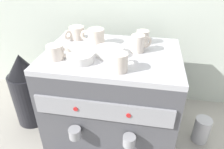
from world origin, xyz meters
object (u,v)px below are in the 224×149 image
at_px(espresso_machine, 112,96).
at_px(ceramic_bowl_0, 109,52).
at_px(coffee_grinder, 28,90).
at_px(milk_pitcher, 201,130).
at_px(ceramic_cup_0, 142,37).
at_px(ceramic_cup_5, 76,33).
at_px(ceramic_cup_2, 119,62).
at_px(ceramic_cup_4, 56,52).
at_px(ceramic_cup_1, 139,43).
at_px(ceramic_cup_3, 95,37).
at_px(ceramic_bowl_1, 80,58).

distance_m(espresso_machine, ceramic_bowl_0, 0.27).
xyz_separation_m(coffee_grinder, milk_pitcher, (1.00, 0.01, -0.14)).
distance_m(ceramic_cup_0, ceramic_cup_5, 0.35).
bearing_deg(ceramic_cup_2, ceramic_cup_5, 133.39).
distance_m(espresso_machine, ceramic_cup_4, 0.38).
bearing_deg(espresso_machine, ceramic_bowl_0, -108.77).
distance_m(ceramic_bowl_0, milk_pitcher, 0.67).
bearing_deg(ceramic_cup_0, ceramic_cup_4, -146.07).
bearing_deg(milk_pitcher, espresso_machine, -178.62).
relative_size(ceramic_cup_1, ceramic_cup_4, 0.89).
bearing_deg(ceramic_cup_1, ceramic_cup_3, 167.55).
bearing_deg(coffee_grinder, ceramic_cup_5, 25.92).
distance_m(ceramic_cup_3, ceramic_cup_4, 0.23).
bearing_deg(milk_pitcher, ceramic_cup_1, 175.60).
distance_m(ceramic_cup_0, milk_pitcher, 0.60).
bearing_deg(ceramic_cup_3, espresso_machine, -41.58).
relative_size(ceramic_cup_1, ceramic_cup_2, 0.92).
height_order(espresso_machine, ceramic_bowl_0, ceramic_bowl_0).
relative_size(ceramic_cup_0, ceramic_cup_5, 0.93).
relative_size(espresso_machine, coffee_grinder, 1.44).
bearing_deg(ceramic_bowl_0, ceramic_cup_5, 142.03).
relative_size(ceramic_cup_3, ceramic_bowl_1, 1.08).
distance_m(ceramic_cup_4, ceramic_bowl_1, 0.11).
bearing_deg(ceramic_cup_3, milk_pitcher, -7.42).
bearing_deg(milk_pitcher, coffee_grinder, -179.70).
bearing_deg(ceramic_cup_4, ceramic_bowl_1, -4.00).
xyz_separation_m(ceramic_cup_3, milk_pitcher, (0.60, -0.08, -0.47)).
bearing_deg(ceramic_bowl_0, milk_pitcher, 4.06).
xyz_separation_m(ceramic_cup_0, ceramic_cup_5, (-0.35, -0.00, -0.00)).
height_order(ceramic_bowl_0, milk_pitcher, ceramic_bowl_0).
distance_m(ceramic_cup_4, coffee_grinder, 0.43).
bearing_deg(coffee_grinder, ceramic_cup_4, -21.50).
height_order(ceramic_cup_0, ceramic_bowl_0, ceramic_cup_0).
distance_m(espresso_machine, ceramic_cup_1, 0.32).
height_order(espresso_machine, ceramic_cup_2, ceramic_cup_2).
bearing_deg(espresso_machine, milk_pitcher, 1.38).
distance_m(espresso_machine, ceramic_cup_2, 0.33).
height_order(ceramic_cup_5, milk_pitcher, ceramic_cup_5).
bearing_deg(ceramic_cup_5, ceramic_cup_3, -23.67).
relative_size(coffee_grinder, milk_pitcher, 3.00).
distance_m(ceramic_bowl_1, milk_pitcher, 0.77).
bearing_deg(ceramic_cup_3, coffee_grinder, -168.22).
relative_size(ceramic_cup_3, ceramic_bowl_0, 0.98).
xyz_separation_m(espresso_machine, ceramic_cup_5, (-0.22, 0.14, 0.29)).
bearing_deg(ceramic_cup_4, ceramic_cup_0, 33.93).
height_order(ceramic_cup_2, ceramic_bowl_1, ceramic_cup_2).
height_order(ceramic_cup_0, ceramic_cup_2, ceramic_cup_2).
bearing_deg(ceramic_cup_2, ceramic_cup_3, 123.29).
distance_m(espresso_machine, ceramic_bowl_1, 0.31).
xyz_separation_m(ceramic_bowl_1, coffee_grinder, (-0.38, 0.11, -0.30)).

